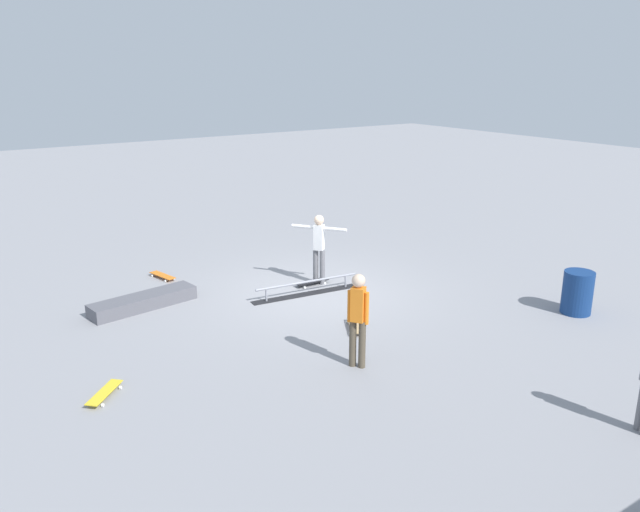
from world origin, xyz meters
TOP-DOWN VIEW (x-y plane):
  - ground_plane at (0.00, 0.00)m, footprint 60.00×60.00m
  - grind_rail at (0.27, 0.02)m, footprint 2.58×0.54m
  - skate_ledge at (3.50, -1.20)m, footprint 2.28×0.85m
  - skater_main at (-0.34, -0.41)m, footprint 0.83×1.09m
  - skateboard_main at (-0.16, -0.42)m, footprint 0.80×0.27m
  - bystander_orange_shirt at (1.46, 3.38)m, footprint 0.28×0.34m
  - loose_skateboard_natural at (0.56, 2.12)m, footprint 0.58×0.79m
  - loose_skateboard_yellow at (5.24, 2.04)m, footprint 0.70×0.71m
  - loose_skateboard_orange at (2.50, -2.78)m, footprint 0.39×0.82m
  - trash_bin at (-3.64, 3.98)m, footprint 0.60×0.60m

SIDE VIEW (x-z plane):
  - ground_plane at x=0.00m, z-range 0.00..0.00m
  - skateboard_main at x=-0.16m, z-range 0.03..0.12m
  - loose_skateboard_natural at x=0.56m, z-range 0.03..0.12m
  - loose_skateboard_yellow at x=5.24m, z-range 0.03..0.12m
  - loose_skateboard_orange at x=2.50m, z-range 0.03..0.12m
  - grind_rail at x=0.27m, z-range -0.02..0.29m
  - skate_ledge at x=3.50m, z-range 0.00..0.27m
  - trash_bin at x=-3.64m, z-range 0.00..0.87m
  - bystander_orange_shirt at x=1.46m, z-range 0.11..1.73m
  - skater_main at x=-0.34m, z-range 0.13..1.74m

